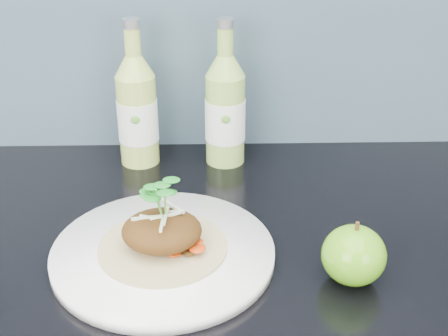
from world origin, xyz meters
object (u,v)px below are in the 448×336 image
at_px(green_apple, 354,255).
at_px(dinner_plate, 163,254).
at_px(cider_bottle_left, 137,111).
at_px(cider_bottle_right, 225,110).

bearing_deg(green_apple, dinner_plate, 168.06).
xyz_separation_m(dinner_plate, green_apple, (0.23, -0.05, 0.03)).
height_order(cider_bottle_left, cider_bottle_right, same).
bearing_deg(dinner_plate, green_apple, -11.94).
relative_size(dinner_plate, cider_bottle_left, 1.24).
bearing_deg(dinner_plate, cider_bottle_right, 72.48).
xyz_separation_m(green_apple, cider_bottle_right, (-0.15, 0.33, 0.05)).
bearing_deg(cider_bottle_right, dinner_plate, -128.82).
xyz_separation_m(cider_bottle_left, cider_bottle_right, (0.14, -0.00, 0.00)).
relative_size(green_apple, cider_bottle_right, 0.43).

